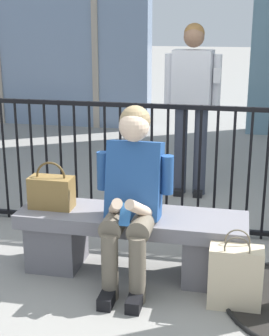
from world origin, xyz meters
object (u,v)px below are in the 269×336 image
(stone_bench, at_px, (132,237))
(bystander_at_railing, at_px, (192,97))
(shopping_bag, at_px, (235,277))
(handbag_on_bench, at_px, (51,191))
(seated_person_with_phone, at_px, (132,193))

(stone_bench, bearing_deg, bystander_at_railing, 82.96)
(shopping_bag, bearing_deg, handbag_on_bench, 167.36)
(stone_bench, distance_m, seated_person_with_phone, 0.40)
(stone_bench, xyz_separation_m, shopping_bag, (0.73, -0.30, -0.06))
(shopping_bag, xyz_separation_m, bystander_at_railing, (-0.51, 2.09, 0.79))
(stone_bench, height_order, handbag_on_bench, handbag_on_bench)
(stone_bench, bearing_deg, seated_person_with_phone, -76.27)
(seated_person_with_phone, xyz_separation_m, shopping_bag, (0.70, -0.18, -0.44))
(handbag_on_bench, distance_m, shopping_bag, 1.39)
(seated_person_with_phone, distance_m, handbag_on_bench, 0.63)
(handbag_on_bench, relative_size, shopping_bag, 0.68)
(handbag_on_bench, xyz_separation_m, shopping_bag, (1.31, -0.29, -0.37))
(stone_bench, xyz_separation_m, handbag_on_bench, (-0.58, -0.01, 0.30))
(stone_bench, distance_m, handbag_on_bench, 0.65)
(seated_person_with_phone, xyz_separation_m, handbag_on_bench, (-0.61, 0.12, -0.08))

